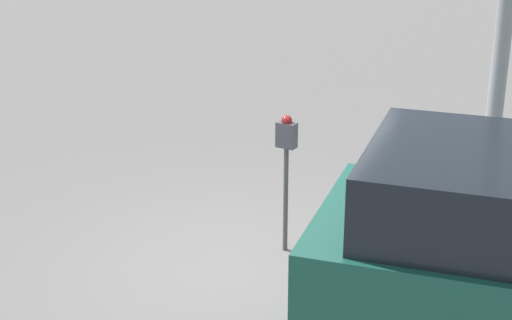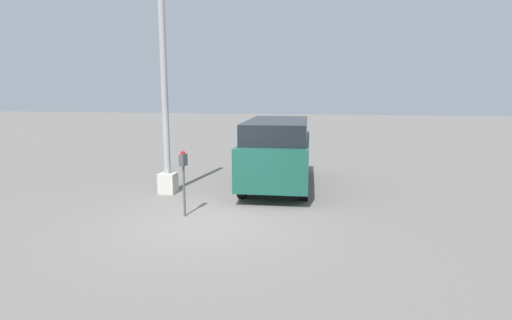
# 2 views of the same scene
# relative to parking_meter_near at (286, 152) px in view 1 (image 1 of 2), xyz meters

# --- Properties ---
(ground_plane) EXTENTS (80.00, 80.00, 0.00)m
(ground_plane) POSITION_rel_parking_meter_near_xyz_m (-0.24, -0.55, -1.10)
(ground_plane) COLOR slate
(parking_meter_near) EXTENTS (0.22, 0.14, 1.49)m
(parking_meter_near) POSITION_rel_parking_meter_near_xyz_m (0.00, 0.00, 0.00)
(parking_meter_near) COLOR #4C4C4C
(parking_meter_near) RESTS_ON ground
(lamp_post) EXTENTS (0.44, 0.44, 5.26)m
(lamp_post) POSITION_rel_parking_meter_near_xyz_m (1.90, 1.16, 0.69)
(lamp_post) COLOR beige
(lamp_post) RESTS_ON ground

